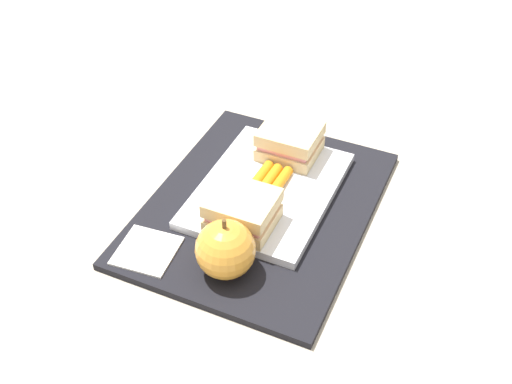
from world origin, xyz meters
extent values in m
plane|color=#B7AD99|center=(0.00, 0.00, 0.00)|extent=(2.40, 2.40, 0.00)
cube|color=black|center=(0.00, 0.00, 0.01)|extent=(0.36, 0.28, 0.01)
cube|color=white|center=(-0.03, 0.00, 0.02)|extent=(0.23, 0.17, 0.01)
cube|color=#DBC189|center=(-0.10, 0.00, 0.03)|extent=(0.07, 0.08, 0.02)
cube|color=pink|center=(-0.10, 0.00, 0.04)|extent=(0.07, 0.07, 0.01)
cube|color=#DBC189|center=(-0.10, 0.00, 0.06)|extent=(0.07, 0.08, 0.02)
cube|color=#DBC189|center=(0.05, 0.00, 0.03)|extent=(0.07, 0.08, 0.02)
cube|color=pink|center=(0.05, 0.00, 0.04)|extent=(0.07, 0.07, 0.01)
cube|color=#DBC189|center=(0.05, 0.00, 0.06)|extent=(0.07, 0.08, 0.02)
cylinder|color=orange|center=(-0.03, -0.01, 0.03)|extent=(0.08, 0.01, 0.02)
cylinder|color=orange|center=(-0.02, 0.00, 0.03)|extent=(0.08, 0.01, 0.02)
cylinder|color=orange|center=(-0.03, 0.01, 0.03)|extent=(0.08, 0.01, 0.02)
sphere|color=gold|center=(0.12, 0.01, 0.05)|extent=(0.07, 0.07, 0.07)
cylinder|color=brown|center=(0.12, 0.01, 0.09)|extent=(0.01, 0.01, 0.01)
cube|color=white|center=(0.14, -0.09, 0.01)|extent=(0.08, 0.08, 0.00)
camera|label=1|loc=(0.57, 0.25, 0.58)|focal=45.02mm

